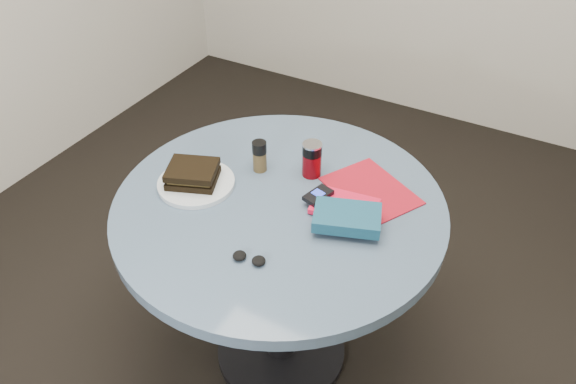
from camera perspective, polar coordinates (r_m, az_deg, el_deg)
The scene contains 11 objects.
ground at distance 2.24m, azimuth -0.70°, elevation -15.91°, with size 4.00×4.00×0.00m, color black.
table at distance 1.79m, azimuth -0.85°, elevation -5.03°, with size 1.00×1.00×0.75m.
plate at distance 1.76m, azimuth -9.30°, elevation 0.89°, with size 0.24×0.24×0.02m, color silver.
sandwich at distance 1.74m, azimuth -9.66°, elevation 1.84°, with size 0.18×0.17×0.05m.
soda_can at distance 1.75m, azimuth 2.44°, elevation 3.35°, with size 0.07×0.07×0.12m.
pepper_grinder at distance 1.78m, azimuth -2.90°, elevation 3.68°, with size 0.06×0.06×0.10m.
magazine at distance 1.73m, azimuth 8.39°, elevation 0.14°, with size 0.27×0.20×0.00m, color maroon.
red_book at distance 1.65m, azimuth 5.79°, elevation -1.44°, with size 0.19×0.13×0.02m, color red.
novel at distance 1.58m, azimuth 6.02°, elevation -2.60°, with size 0.19×0.12×0.04m, color navy.
mp3_player at distance 1.66m, azimuth 3.09°, elevation -0.32°, with size 0.07×0.10×0.02m.
headphones at distance 1.50m, azimuth -3.98°, elevation -6.74°, with size 0.10×0.05×0.02m.
Camera 1 is at (0.64, -1.11, 1.83)m, focal length 35.00 mm.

